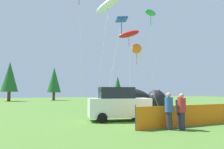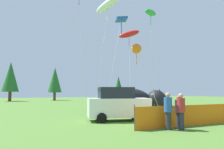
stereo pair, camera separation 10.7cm
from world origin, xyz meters
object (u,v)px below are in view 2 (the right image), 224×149
Objects in this scene: spectator_in_green_shirt at (179,111)px; kite_orange_flower at (137,49)px; inflatable_cat at (132,100)px; spectator_in_red_shirt at (168,109)px; parked_car at (118,104)px; kite_white_ghost at (108,5)px; folding_chair at (180,112)px; kite_blue_box at (121,21)px; kite_red_lizard at (129,34)px; spectator_in_grey_shirt at (181,110)px; kite_green_fish at (151,13)px.

spectator_in_green_shirt is 7.96m from kite_orange_flower.
inflatable_cat reaches higher than spectator_in_red_shirt.
parked_car reaches higher than spectator_in_green_shirt.
kite_white_ghost is 1.56× the size of kite_orange_flower.
spectator_in_green_shirt is (0.62, -0.04, -0.08)m from spectator_in_red_shirt.
spectator_in_red_shirt reaches higher than folding_chair.
kite_orange_flower is (1.16, -0.51, -2.36)m from kite_blue_box.
folding_chair is at bearing -38.45° from kite_white_ghost.
parked_car is at bearing -122.33° from kite_red_lizard.
spectator_in_red_shirt reaches higher than spectator_in_grey_shirt.
spectator_in_grey_shirt is 0.22× the size of kite_red_lizard.
folding_chair is (4.03, -1.31, -0.52)m from parked_car.
kite_orange_flower reaches higher than inflatable_cat.
parked_car is at bearing 103.30° from spectator_in_red_shirt.
folding_chair is at bearing -59.04° from kite_blue_box.
kite_blue_box is (-2.56, -3.63, -0.04)m from kite_red_lizard.
spectator_in_green_shirt is at bearing -99.67° from kite_orange_flower.
spectator_in_green_shirt is at bearing -91.65° from inflatable_cat.
spectator_in_grey_shirt is 9.99m from kite_white_ghost.
kite_blue_box is at bearing -115.23° from inflatable_cat.
kite_orange_flower is at bearing 51.66° from parked_car.
spectator_in_green_shirt is (-2.44, -2.84, 0.39)m from folding_chair.
spectator_in_red_shirt is at bearing -37.23° from folding_chair.
inflatable_cat is 8.93m from kite_green_fish.
kite_blue_box is (-2.49, 4.15, 7.23)m from folding_chair.
kite_orange_flower is at bearing 75.01° from spectator_in_red_shirt.
parked_car is 2.33× the size of spectator_in_grey_shirt.
spectator_in_red_shirt is 13.41m from kite_green_fish.
kite_orange_flower is (-1.60, -4.04, 4.36)m from inflatable_cat.
folding_chair is 8.70m from kite_blue_box.
kite_green_fish is (1.43, -1.47, 8.69)m from inflatable_cat.
kite_orange_flower is at bearing -149.53° from folding_chair.
spectator_in_grey_shirt is 8.12m from kite_orange_flower.
folding_chair is 0.13× the size of inflatable_cat.
spectator_in_red_shirt is (-3.33, -10.47, -0.04)m from inflatable_cat.
kite_white_ghost reaches higher than kite_orange_flower.
parked_car is 4.22m from spectator_in_red_shirt.
kite_white_ghost is 6.58m from kite_green_fish.
spectator_in_red_shirt is at bearing -117.84° from kite_green_fish.
spectator_in_green_shirt reaches higher than folding_chair.
kite_red_lizard is (2.54, 10.85, 6.82)m from spectator_in_grey_shirt.
kite_white_ghost is 4.20m from kite_orange_flower.
spectator_in_grey_shirt is at bearing -26.23° from spectator_in_red_shirt.
spectator_in_red_shirt is 0.63m from spectator_in_green_shirt.
kite_blue_box is (0.57, 6.94, 6.76)m from spectator_in_red_shirt.
kite_white_ghost is at bearing -118.08° from folding_chair.
spectator_in_grey_shirt is 0.18× the size of kite_green_fish.
spectator_in_green_shirt is (-2.71, -10.51, -0.13)m from inflatable_cat.
kite_red_lizard reaches higher than spectator_in_red_shirt.
kite_green_fish reaches higher than kite_blue_box.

